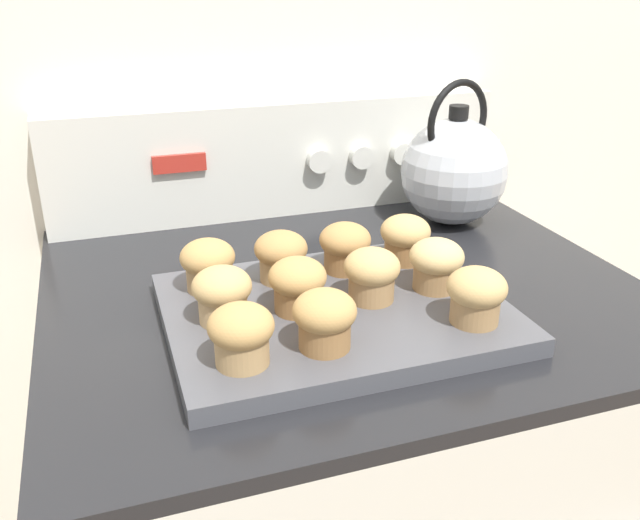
% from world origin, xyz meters
% --- Properties ---
extents(wall_back, '(8.00, 0.05, 2.40)m').
position_xyz_m(wall_back, '(0.00, 0.68, 1.20)').
color(wall_back, silver).
rests_on(wall_back, ground_plane).
extents(control_panel, '(0.73, 0.07, 0.18)m').
position_xyz_m(control_panel, '(0.00, 0.63, 0.97)').
color(control_panel, silver).
rests_on(control_panel, stove_range).
extents(muffin_pan, '(0.38, 0.30, 0.02)m').
position_xyz_m(muffin_pan, '(-0.04, 0.24, 0.89)').
color(muffin_pan, '#4C4C51').
rests_on(muffin_pan, stove_range).
extents(muffin_r0_c0, '(0.06, 0.06, 0.06)m').
position_xyz_m(muffin_r0_c0, '(-0.17, 0.16, 0.94)').
color(muffin_r0_c0, tan).
rests_on(muffin_r0_c0, muffin_pan).
extents(muffin_r0_c1, '(0.06, 0.06, 0.06)m').
position_xyz_m(muffin_r0_c1, '(-0.09, 0.16, 0.94)').
color(muffin_r0_c1, olive).
rests_on(muffin_r0_c1, muffin_pan).
extents(muffin_r0_c3, '(0.06, 0.06, 0.06)m').
position_xyz_m(muffin_r0_c3, '(0.09, 0.16, 0.94)').
color(muffin_r0_c3, '#A37A4C').
rests_on(muffin_r0_c3, muffin_pan).
extents(muffin_r1_c0, '(0.06, 0.06, 0.06)m').
position_xyz_m(muffin_r1_c0, '(-0.17, 0.25, 0.94)').
color(muffin_r1_c0, tan).
rests_on(muffin_r1_c0, muffin_pan).
extents(muffin_r1_c1, '(0.06, 0.06, 0.06)m').
position_xyz_m(muffin_r1_c1, '(-0.09, 0.24, 0.94)').
color(muffin_r1_c1, olive).
rests_on(muffin_r1_c1, muffin_pan).
extents(muffin_r1_c2, '(0.06, 0.06, 0.06)m').
position_xyz_m(muffin_r1_c2, '(-0.00, 0.24, 0.94)').
color(muffin_r1_c2, '#A37A4C').
rests_on(muffin_r1_c2, muffin_pan).
extents(muffin_r1_c3, '(0.06, 0.06, 0.06)m').
position_xyz_m(muffin_r1_c3, '(0.08, 0.25, 0.94)').
color(muffin_r1_c3, '#A37A4C').
rests_on(muffin_r1_c3, muffin_pan).
extents(muffin_r2_c0, '(0.06, 0.06, 0.06)m').
position_xyz_m(muffin_r2_c0, '(-0.17, 0.33, 0.94)').
color(muffin_r2_c0, '#A37A4C').
rests_on(muffin_r2_c0, muffin_pan).
extents(muffin_r2_c1, '(0.06, 0.06, 0.06)m').
position_xyz_m(muffin_r2_c1, '(-0.08, 0.33, 0.94)').
color(muffin_r2_c1, tan).
rests_on(muffin_r2_c1, muffin_pan).
extents(muffin_r2_c2, '(0.06, 0.06, 0.06)m').
position_xyz_m(muffin_r2_c2, '(0.00, 0.33, 0.94)').
color(muffin_r2_c2, olive).
rests_on(muffin_r2_c2, muffin_pan).
extents(muffin_r2_c3, '(0.06, 0.06, 0.06)m').
position_xyz_m(muffin_r2_c3, '(0.08, 0.33, 0.94)').
color(muffin_r2_c3, olive).
rests_on(muffin_r2_c3, muffin_pan).
extents(tea_kettle, '(0.20, 0.16, 0.22)m').
position_xyz_m(tea_kettle, '(0.24, 0.49, 0.97)').
color(tea_kettle, silver).
rests_on(tea_kettle, stove_range).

